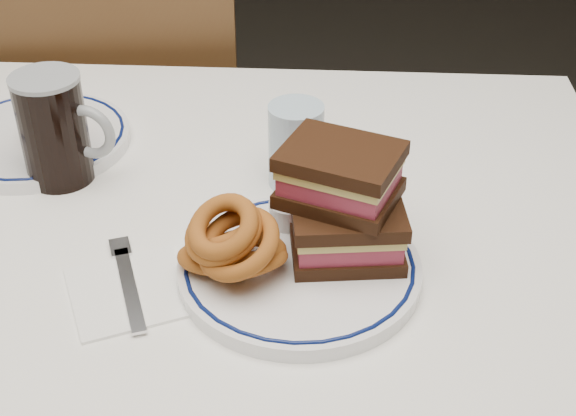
# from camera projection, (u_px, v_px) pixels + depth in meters

# --- Properties ---
(dining_table) EXTENTS (1.27, 0.87, 0.75)m
(dining_table) POSITION_uv_depth(u_px,v_px,m) (167.00, 266.00, 1.13)
(dining_table) COLOR white
(dining_table) RESTS_ON floor
(chair_far) EXTENTS (0.47, 0.47, 0.94)m
(chair_far) POSITION_uv_depth(u_px,v_px,m) (141.00, 129.00, 1.72)
(chair_far) COLOR #4F2E19
(chair_far) RESTS_ON floor
(main_plate) EXTENTS (0.29, 0.29, 0.02)m
(main_plate) POSITION_uv_depth(u_px,v_px,m) (299.00, 268.00, 0.94)
(main_plate) COLOR white
(main_plate) RESTS_ON dining_table
(reuben_sandwich) EXTENTS (0.16, 0.15, 0.13)m
(reuben_sandwich) POSITION_uv_depth(u_px,v_px,m) (344.00, 203.00, 0.92)
(reuben_sandwich) COLOR black
(reuben_sandwich) RESTS_ON main_plate
(onion_rings_main) EXTENTS (0.14, 0.13, 0.12)m
(onion_rings_main) POSITION_uv_depth(u_px,v_px,m) (233.00, 242.00, 0.90)
(onion_rings_main) COLOR brown
(onion_rings_main) RESTS_ON main_plate
(ketchup_ramekin) EXTENTS (0.05, 0.05, 0.03)m
(ketchup_ramekin) POSITION_uv_depth(u_px,v_px,m) (290.00, 211.00, 0.99)
(ketchup_ramekin) COLOR silver
(ketchup_ramekin) RESTS_ON main_plate
(beer_mug) EXTENTS (0.14, 0.09, 0.15)m
(beer_mug) POSITION_uv_depth(u_px,v_px,m) (55.00, 128.00, 1.08)
(beer_mug) COLOR black
(beer_mug) RESTS_ON dining_table
(water_glass) EXTENTS (0.07, 0.07, 0.12)m
(water_glass) POSITION_uv_depth(u_px,v_px,m) (296.00, 146.00, 1.08)
(water_glass) COLOR #ACC8DF
(water_glass) RESTS_ON dining_table
(far_plate) EXTENTS (0.27, 0.27, 0.02)m
(far_plate) POSITION_uv_depth(u_px,v_px,m) (37.00, 138.00, 1.19)
(far_plate) COLOR white
(far_plate) RESTS_ON dining_table
(onion_rings_far) EXTENTS (0.09, 0.10, 0.06)m
(onion_rings_far) POSITION_uv_depth(u_px,v_px,m) (53.00, 120.00, 1.18)
(onion_rings_far) COLOR brown
(onion_rings_far) RESTS_ON far_plate
(napkin_fork) EXTENTS (0.17, 0.18, 0.01)m
(napkin_fork) POSITION_uv_depth(u_px,v_px,m) (129.00, 289.00, 0.92)
(napkin_fork) COLOR white
(napkin_fork) RESTS_ON dining_table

